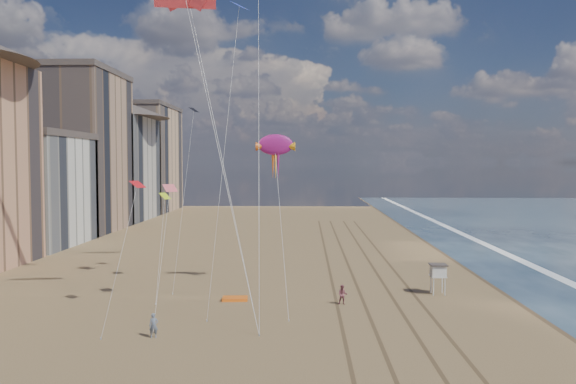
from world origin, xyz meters
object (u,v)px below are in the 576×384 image
at_px(kite_flyer_b, 343,295).
at_px(kite_flyer_a, 154,326).
at_px(show_kite, 276,145).
at_px(grounded_kite, 235,299).
at_px(lifeguard_stand, 438,271).

bearing_deg(kite_flyer_b, kite_flyer_a, -138.40).
xyz_separation_m(show_kite, kite_flyer_a, (-7.75, -15.99, -13.16)).
bearing_deg(kite_flyer_b, show_kite, 141.14).
height_order(grounded_kite, show_kite, show_kite).
xyz_separation_m(grounded_kite, kite_flyer_a, (-4.36, -10.95, 0.73)).
bearing_deg(lifeguard_stand, grounded_kite, -171.29).
xyz_separation_m(grounded_kite, show_kite, (3.39, 5.04, 13.89)).
height_order(show_kite, kite_flyer_b, show_kite).
bearing_deg(kite_flyer_b, lifeguard_stand, 30.93).
bearing_deg(kite_flyer_a, show_kite, 49.17).
distance_m(lifeguard_stand, kite_flyer_b, 10.15).
xyz_separation_m(lifeguard_stand, kite_flyer_b, (-9.18, -4.12, -1.33)).
height_order(lifeguard_stand, kite_flyer_a, lifeguard_stand).
distance_m(lifeguard_stand, grounded_kite, 19.06).
bearing_deg(show_kite, lifeguard_stand, -8.06).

